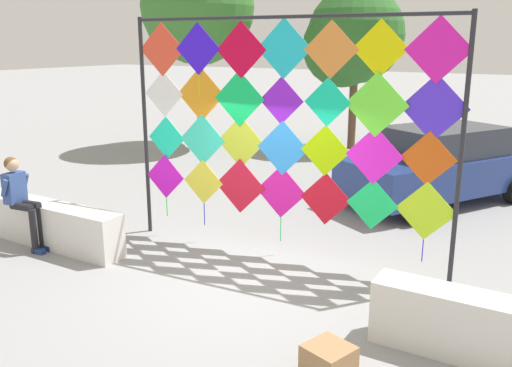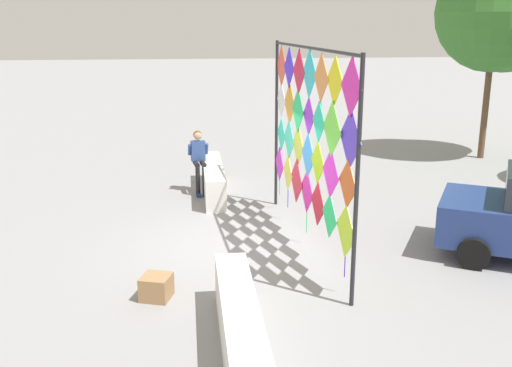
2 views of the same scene
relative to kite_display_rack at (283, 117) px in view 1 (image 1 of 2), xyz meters
name	(u,v)px [view 1 (image 1 of 2)]	position (x,y,z in m)	size (l,w,h in m)	color
ground	(240,284)	(0.02, -1.34, -2.32)	(120.00, 120.00, 0.00)	gray
plaza_ledge_left	(46,224)	(-3.79, -1.67, -1.94)	(3.29, 0.49, 0.76)	silver
kite_display_rack	(283,117)	(0.00, 0.00, 0.00)	(5.49, 0.47, 3.88)	#232328
seated_vendor	(21,195)	(-3.92, -2.01, -1.36)	(0.74, 0.54, 1.61)	black
parked_car	(439,165)	(1.47, 4.53, -1.47)	(3.76, 4.70, 1.69)	navy
cardboard_box_large	(329,363)	(2.08, -2.85, -2.13)	(0.46, 0.45, 0.39)	#9E754C
tree_palm_like	(353,38)	(-2.58, 9.53, 1.28)	(3.15, 3.13, 5.23)	brown
tree_far_right	(197,13)	(-7.11, 7.36, 2.05)	(3.63, 3.81, 6.37)	brown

